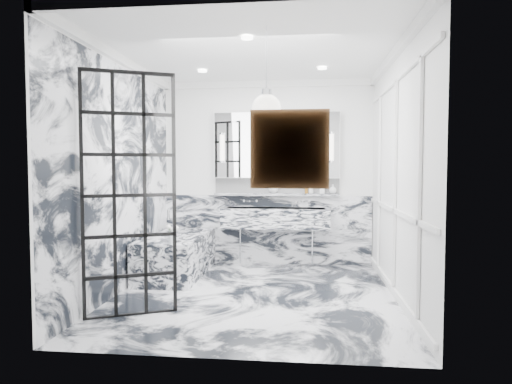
# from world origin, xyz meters

# --- Properties ---
(floor) EXTENTS (3.60, 3.60, 0.00)m
(floor) POSITION_xyz_m (0.00, 0.00, 0.00)
(floor) COLOR white
(floor) RESTS_ON ground
(ceiling) EXTENTS (3.60, 3.60, 0.00)m
(ceiling) POSITION_xyz_m (0.00, 0.00, 2.80)
(ceiling) COLOR white
(ceiling) RESTS_ON wall_back
(wall_back) EXTENTS (3.60, 0.00, 3.60)m
(wall_back) POSITION_xyz_m (0.00, 1.80, 1.40)
(wall_back) COLOR white
(wall_back) RESTS_ON floor
(wall_front) EXTENTS (3.60, 0.00, 3.60)m
(wall_front) POSITION_xyz_m (0.00, -1.80, 1.40)
(wall_front) COLOR white
(wall_front) RESTS_ON floor
(wall_left) EXTENTS (0.00, 3.60, 3.60)m
(wall_left) POSITION_xyz_m (-1.60, 0.00, 1.40)
(wall_left) COLOR white
(wall_left) RESTS_ON floor
(wall_right) EXTENTS (0.00, 3.60, 3.60)m
(wall_right) POSITION_xyz_m (1.60, 0.00, 1.40)
(wall_right) COLOR white
(wall_right) RESTS_ON floor
(marble_clad_back) EXTENTS (3.18, 0.05, 1.05)m
(marble_clad_back) POSITION_xyz_m (0.00, 1.78, 0.53)
(marble_clad_back) COLOR white
(marble_clad_back) RESTS_ON floor
(marble_clad_left) EXTENTS (0.02, 3.56, 2.68)m
(marble_clad_left) POSITION_xyz_m (-1.59, 0.00, 1.34)
(marble_clad_left) COLOR white
(marble_clad_left) RESTS_ON floor
(panel_molding) EXTENTS (0.03, 3.40, 2.30)m
(panel_molding) POSITION_xyz_m (1.58, 0.00, 1.30)
(panel_molding) COLOR white
(panel_molding) RESTS_ON floor
(soap_bottle_a) EXTENTS (0.09, 0.09, 0.19)m
(soap_bottle_a) POSITION_xyz_m (0.68, 1.71, 1.18)
(soap_bottle_a) COLOR #8C5919
(soap_bottle_a) RESTS_ON ledge
(soap_bottle_b) EXTENTS (0.09, 0.09, 0.16)m
(soap_bottle_b) POSITION_xyz_m (0.85, 1.71, 1.17)
(soap_bottle_b) COLOR #4C4C51
(soap_bottle_b) RESTS_ON ledge
(soap_bottle_c) EXTENTS (0.14, 0.14, 0.14)m
(soap_bottle_c) POSITION_xyz_m (1.00, 1.71, 1.16)
(soap_bottle_c) COLOR silver
(soap_bottle_c) RESTS_ON ledge
(face_pot) EXTENTS (0.16, 0.16, 0.16)m
(face_pot) POSITION_xyz_m (0.11, 1.71, 1.17)
(face_pot) COLOR white
(face_pot) RESTS_ON ledge
(amber_bottle) EXTENTS (0.04, 0.04, 0.10)m
(amber_bottle) POSITION_xyz_m (0.60, 1.71, 1.14)
(amber_bottle) COLOR #8C5919
(amber_bottle) RESTS_ON ledge
(flower_vase) EXTENTS (0.09, 0.09, 0.12)m
(flower_vase) POSITION_xyz_m (-1.01, 0.14, 0.61)
(flower_vase) COLOR silver
(flower_vase) RESTS_ON bathtub
(crittall_door) EXTENTS (0.81, 0.41, 2.41)m
(crittall_door) POSITION_xyz_m (-1.14, -0.86, 1.21)
(crittall_door) COLOR black
(crittall_door) RESTS_ON floor
(artwork) EXTENTS (0.49, 0.05, 0.49)m
(artwork) POSITION_xyz_m (0.47, -1.76, 1.62)
(artwork) COLOR #BD4813
(artwork) RESTS_ON wall_front
(pendant_light) EXTENTS (0.26, 0.26, 0.26)m
(pendant_light) POSITION_xyz_m (0.24, -1.07, 2.01)
(pendant_light) COLOR white
(pendant_light) RESTS_ON ceiling
(trough_sink) EXTENTS (1.60, 0.45, 0.30)m
(trough_sink) POSITION_xyz_m (0.15, 1.55, 0.73)
(trough_sink) COLOR silver
(trough_sink) RESTS_ON wall_back
(ledge) EXTENTS (1.90, 0.14, 0.04)m
(ledge) POSITION_xyz_m (0.15, 1.72, 1.07)
(ledge) COLOR silver
(ledge) RESTS_ON wall_back
(subway_tile) EXTENTS (1.90, 0.03, 0.23)m
(subway_tile) POSITION_xyz_m (0.15, 1.78, 1.21)
(subway_tile) COLOR white
(subway_tile) RESTS_ON wall_back
(mirror_cabinet) EXTENTS (1.90, 0.16, 1.00)m
(mirror_cabinet) POSITION_xyz_m (0.15, 1.73, 1.82)
(mirror_cabinet) COLOR white
(mirror_cabinet) RESTS_ON wall_back
(sconce_left) EXTENTS (0.07, 0.07, 0.40)m
(sconce_left) POSITION_xyz_m (-0.67, 1.63, 1.78)
(sconce_left) COLOR white
(sconce_left) RESTS_ON mirror_cabinet
(sconce_right) EXTENTS (0.07, 0.07, 0.40)m
(sconce_right) POSITION_xyz_m (0.97, 1.63, 1.78)
(sconce_right) COLOR white
(sconce_right) RESTS_ON mirror_cabinet
(bathtub) EXTENTS (0.75, 1.65, 0.55)m
(bathtub) POSITION_xyz_m (-1.18, 0.90, 0.28)
(bathtub) COLOR silver
(bathtub) RESTS_ON floor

